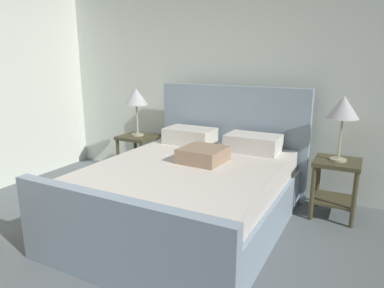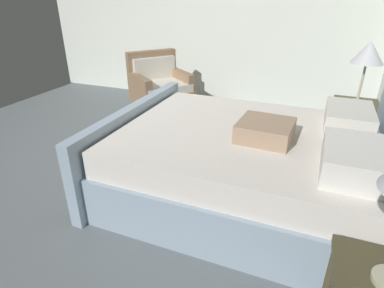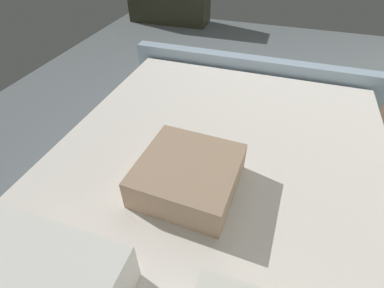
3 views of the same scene
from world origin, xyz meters
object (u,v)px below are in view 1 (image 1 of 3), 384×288
Objects in this scene: nightstand_right at (336,179)px; table_lamp_right at (343,109)px; bed at (192,189)px; nightstand_left at (138,150)px; table_lamp_left at (136,98)px.

table_lamp_right reaches higher than nightstand_right.
bed is 1.48m from nightstand_left.
table_lamp_right is 2.56m from nightstand_left.
table_lamp_left is (0.00, 0.00, 0.70)m from nightstand_left.
table_lamp_right is (0.00, 0.00, 0.72)m from nightstand_right.
table_lamp_right is (1.23, 0.80, 0.77)m from bed.
bed is 1.66m from table_lamp_left.
table_lamp_right is 2.46m from table_lamp_left.
table_lamp_right is at bearing 33.22° from bed.
nightstand_left is 0.96× the size of table_lamp_left.
nightstand_left is (-2.46, 0.02, 0.00)m from nightstand_right.
nightstand_right and nightstand_left have the same top height.
table_lamp_left is (-2.46, 0.02, -0.02)m from table_lamp_right.
nightstand_left is at bearing 179.57° from table_lamp_right.
table_lamp_right is at bearing -0.43° from nightstand_left.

